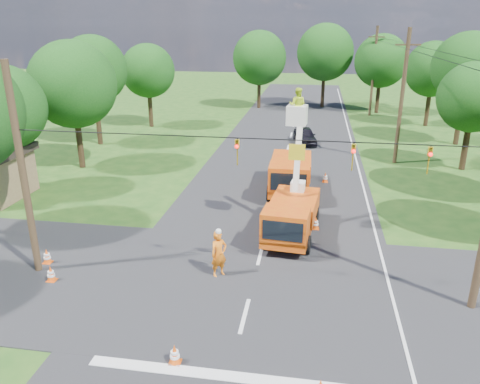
% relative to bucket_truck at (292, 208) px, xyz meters
% --- Properties ---
extents(ground, '(140.00, 140.00, 0.00)m').
position_rel_bucket_truck_xyz_m(ground, '(-1.29, 12.73, -1.57)').
color(ground, '#1E4916').
rests_on(ground, ground).
extents(road_main, '(12.00, 100.00, 0.06)m').
position_rel_bucket_truck_xyz_m(road_main, '(-1.29, 12.73, -1.57)').
color(road_main, black).
rests_on(road_main, ground).
extents(road_cross, '(56.00, 10.00, 0.07)m').
position_rel_bucket_truck_xyz_m(road_cross, '(-1.29, -5.27, -1.57)').
color(road_cross, black).
rests_on(road_cross, ground).
extents(stop_bar, '(9.00, 0.45, 0.02)m').
position_rel_bucket_truck_xyz_m(stop_bar, '(-1.29, -10.47, -1.57)').
color(stop_bar, silver).
rests_on(stop_bar, ground).
extents(edge_line, '(0.12, 90.00, 0.02)m').
position_rel_bucket_truck_xyz_m(edge_line, '(4.31, 12.73, -1.57)').
color(edge_line, silver).
rests_on(edge_line, ground).
extents(bucket_truck, '(2.77, 6.00, 7.44)m').
position_rel_bucket_truck_xyz_m(bucket_truck, '(0.00, 0.00, 0.00)').
color(bucket_truck, red).
rests_on(bucket_truck, ground).
extents(second_truck, '(2.71, 6.56, 2.43)m').
position_rel_bucket_truck_xyz_m(second_truck, '(-0.46, 6.63, -0.30)').
color(second_truck, red).
rests_on(second_truck, ground).
extents(ground_worker, '(0.89, 0.87, 2.06)m').
position_rel_bucket_truck_xyz_m(ground_worker, '(-2.82, -4.46, -0.54)').
color(ground_worker, orange).
rests_on(ground_worker, ground).
extents(distant_car, '(2.51, 4.52, 1.45)m').
position_rel_bucket_truck_xyz_m(distant_car, '(0.08, 19.82, -0.84)').
color(distant_car, black).
rests_on(distant_car, ground).
extents(traffic_cone_0, '(0.38, 0.38, 0.71)m').
position_rel_bucket_truck_xyz_m(traffic_cone_0, '(-3.10, -10.13, -1.21)').
color(traffic_cone_0, '#EB510C').
rests_on(traffic_cone_0, ground).
extents(traffic_cone_2, '(0.38, 0.38, 0.71)m').
position_rel_bucket_truck_xyz_m(traffic_cone_2, '(1.23, 1.07, -1.21)').
color(traffic_cone_2, '#EB510C').
rests_on(traffic_cone_2, ground).
extents(traffic_cone_3, '(0.38, 0.38, 0.71)m').
position_rel_bucket_truck_xyz_m(traffic_cone_3, '(0.57, 2.59, -1.21)').
color(traffic_cone_3, '#EB510C').
rests_on(traffic_cone_3, ground).
extents(traffic_cone_4, '(0.38, 0.38, 0.71)m').
position_rel_bucket_truck_xyz_m(traffic_cone_4, '(-9.71, -6.06, -1.21)').
color(traffic_cone_4, '#EB510C').
rests_on(traffic_cone_4, ground).
extents(traffic_cone_5, '(0.38, 0.38, 0.71)m').
position_rel_bucket_truck_xyz_m(traffic_cone_5, '(-10.73, -4.64, -1.21)').
color(traffic_cone_5, '#EB510C').
rests_on(traffic_cone_5, ground).
extents(traffic_cone_6, '(0.38, 0.38, 0.71)m').
position_rel_bucket_truck_xyz_m(traffic_cone_6, '(1.81, 8.97, -1.21)').
color(traffic_cone_6, '#EB510C').
rests_on(traffic_cone_6, ground).
extents(pole_right_mid, '(1.80, 0.30, 10.00)m').
position_rel_bucket_truck_xyz_m(pole_right_mid, '(7.21, 14.73, 3.53)').
color(pole_right_mid, '#4C3823').
rests_on(pole_right_mid, ground).
extents(pole_right_far, '(1.80, 0.30, 10.00)m').
position_rel_bucket_truck_xyz_m(pole_right_far, '(7.21, 34.73, 3.53)').
color(pole_right_far, '#4C3823').
rests_on(pole_right_far, ground).
extents(pole_left, '(0.30, 0.30, 9.00)m').
position_rel_bucket_truck_xyz_m(pole_left, '(-10.79, -5.27, 2.93)').
color(pole_left, '#4C3823').
rests_on(pole_left, ground).
extents(signal_span, '(18.00, 0.29, 1.07)m').
position_rel_bucket_truck_xyz_m(signal_span, '(0.94, -5.28, 4.31)').
color(signal_span, black).
rests_on(signal_span, ground).
extents(tree_left_c, '(5.20, 5.20, 8.06)m').
position_rel_bucket_truck_xyz_m(tree_left_c, '(-17.79, 3.73, 3.87)').
color(tree_left_c, '#382616').
rests_on(tree_left_c, ground).
extents(tree_left_d, '(6.20, 6.20, 9.24)m').
position_rel_bucket_truck_xyz_m(tree_left_d, '(-16.29, 9.73, 4.55)').
color(tree_left_d, '#382616').
rests_on(tree_left_d, ground).
extents(tree_left_e, '(5.80, 5.80, 9.41)m').
position_rel_bucket_truck_xyz_m(tree_left_e, '(-18.09, 16.73, 4.92)').
color(tree_left_e, '#382616').
rests_on(tree_left_e, ground).
extents(tree_left_f, '(5.40, 5.40, 8.40)m').
position_rel_bucket_truck_xyz_m(tree_left_f, '(-16.09, 24.73, 4.11)').
color(tree_left_f, '#382616').
rests_on(tree_left_f, ground).
extents(tree_right_c, '(5.00, 5.00, 7.83)m').
position_rel_bucket_truck_xyz_m(tree_right_c, '(11.91, 13.73, 3.74)').
color(tree_right_c, '#382616').
rests_on(tree_right_c, ground).
extents(tree_right_d, '(6.00, 6.00, 9.70)m').
position_rel_bucket_truck_xyz_m(tree_right_d, '(13.51, 21.73, 5.11)').
color(tree_right_d, '#382616').
rests_on(tree_right_d, ground).
extents(tree_right_e, '(5.60, 5.60, 8.63)m').
position_rel_bucket_truck_xyz_m(tree_right_e, '(12.51, 29.73, 4.24)').
color(tree_right_e, '#382616').
rests_on(tree_right_e, ground).
extents(tree_far_a, '(6.60, 6.60, 9.50)m').
position_rel_bucket_truck_xyz_m(tree_far_a, '(-6.29, 37.73, 4.62)').
color(tree_far_a, '#382616').
rests_on(tree_far_a, ground).
extents(tree_far_b, '(7.00, 7.00, 10.32)m').
position_rel_bucket_truck_xyz_m(tree_far_b, '(1.71, 39.73, 5.24)').
color(tree_far_b, '#382616').
rests_on(tree_far_b, ground).
extents(tree_far_c, '(6.20, 6.20, 9.18)m').
position_rel_bucket_truck_xyz_m(tree_far_c, '(8.21, 36.73, 4.49)').
color(tree_far_c, '#382616').
rests_on(tree_far_c, ground).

